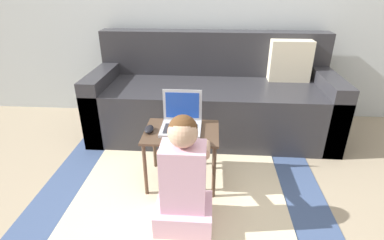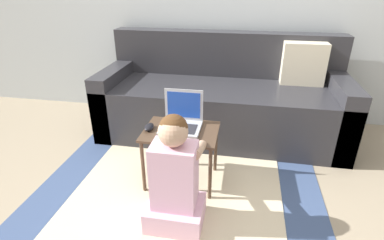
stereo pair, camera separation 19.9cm
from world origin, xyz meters
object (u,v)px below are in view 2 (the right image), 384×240
(computer_mouse, at_px, (149,127))
(person_seated, at_px, (175,180))
(laptop, at_px, (181,122))
(laptop_desk, at_px, (181,138))
(couch, at_px, (223,101))

(computer_mouse, relative_size, person_seated, 0.15)
(computer_mouse, bearing_deg, laptop, 16.62)
(laptop_desk, relative_size, laptop, 1.86)
(laptop_desk, distance_m, computer_mouse, 0.23)
(couch, xyz_separation_m, laptop_desk, (-0.21, -0.82, 0.04))
(laptop, bearing_deg, laptop_desk, -83.55)
(laptop_desk, bearing_deg, couch, 75.77)
(computer_mouse, bearing_deg, laptop_desk, 5.79)
(couch, distance_m, laptop, 0.82)
(couch, xyz_separation_m, laptop, (-0.21, -0.78, 0.14))
(couch, height_order, person_seated, couch)
(couch, bearing_deg, laptop, -105.24)
(laptop_desk, height_order, person_seated, person_seated)
(computer_mouse, bearing_deg, person_seated, -55.22)
(laptop, distance_m, person_seated, 0.47)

